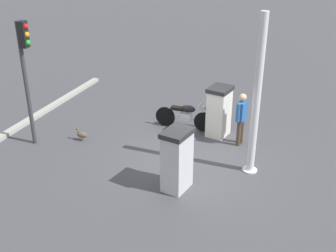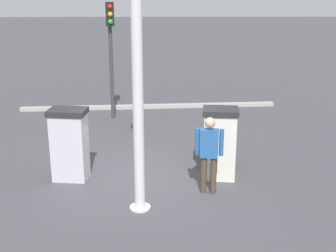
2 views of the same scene
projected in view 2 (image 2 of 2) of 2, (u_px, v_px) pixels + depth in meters
ground_plane at (146, 173)px, 10.21m from camera, size 120.00×120.00×0.00m
fuel_pump_near at (220, 143)px, 9.79m from camera, size 0.73×0.83×1.59m
fuel_pump_far at (70, 144)px, 9.71m from camera, size 0.69×0.86×1.60m
motorcycle_near_pump at (213, 141)px, 10.95m from camera, size 1.95×0.56×0.96m
attendant_person at (209, 151)px, 8.99m from camera, size 0.26×0.58×1.61m
wandering_duck at (133, 122)px, 13.42m from camera, size 0.42×0.21×0.42m
roadside_traffic_light at (111, 41)px, 13.82m from camera, size 0.39×0.27×3.67m
canopy_support_pole at (138, 106)px, 7.99m from camera, size 0.40×0.40×4.20m
road_edge_kerb at (149, 106)px, 15.79m from camera, size 0.79×8.92×0.12m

